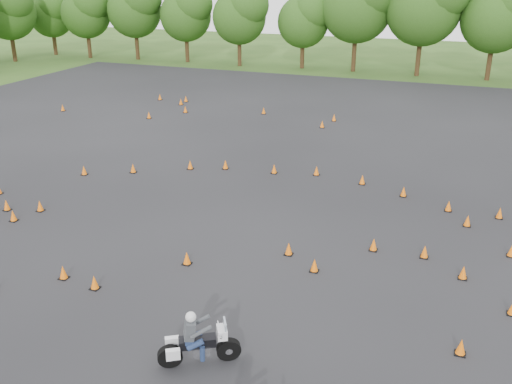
# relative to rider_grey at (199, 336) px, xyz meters

# --- Properties ---
(ground) EXTENTS (140.00, 140.00, 0.00)m
(ground) POSITION_rel_rider_grey_xyz_m (-1.85, 5.16, -0.85)
(ground) COLOR #2D5119
(ground) RESTS_ON ground
(asphalt_pad) EXTENTS (62.00, 62.00, 0.00)m
(asphalt_pad) POSITION_rel_rider_grey_xyz_m (-1.85, 11.16, -0.85)
(asphalt_pad) COLOR black
(asphalt_pad) RESTS_ON ground
(treeline) EXTENTS (87.08, 32.62, 10.83)m
(treeline) POSITION_rel_rider_grey_xyz_m (-0.70, 40.07, 3.79)
(treeline) COLOR #274A15
(treeline) RESTS_ON ground
(traffic_cones) EXTENTS (36.84, 32.81, 0.45)m
(traffic_cones) POSITION_rel_rider_grey_xyz_m (-1.62, 10.57, -0.62)
(traffic_cones) COLOR orange
(traffic_cones) RESTS_ON asphalt_pad
(rider_grey) EXTENTS (2.22, 1.71, 1.69)m
(rider_grey) POSITION_rel_rider_grey_xyz_m (0.00, 0.00, 0.00)
(rider_grey) COLOR #3A3D41
(rider_grey) RESTS_ON ground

